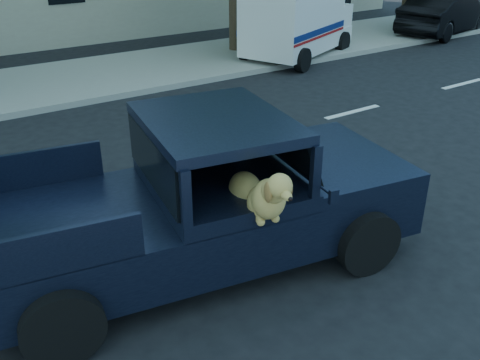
{
  "coord_description": "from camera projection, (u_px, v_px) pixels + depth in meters",
  "views": [
    {
      "loc": [
        -4.49,
        -4.63,
        3.93
      ],
      "look_at": [
        -1.4,
        -0.06,
        1.21
      ],
      "focal_mm": 40.0,
      "sensor_mm": 36.0,
      "label": 1
    }
  ],
  "objects": [
    {
      "name": "ground",
      "position": [
        321.0,
        231.0,
        7.43
      ],
      "size": [
        120.0,
        120.0,
        0.0
      ],
      "primitive_type": "plane",
      "color": "black",
      "rests_on": "ground"
    },
    {
      "name": "lane_stripes",
      "position": [
        282.0,
        130.0,
        10.96
      ],
      "size": [
        21.6,
        0.14,
        0.01
      ],
      "primitive_type": null,
      "color": "silver",
      "rests_on": "ground"
    },
    {
      "name": "mail_truck",
      "position": [
        297.0,
        26.0,
        16.11
      ],
      "size": [
        4.43,
        3.27,
        2.21
      ],
      "rotation": [
        0.0,
        0.0,
        0.39
      ],
      "color": "silver",
      "rests_on": "ground"
    },
    {
      "name": "pickup_truck",
      "position": [
        192.0,
        219.0,
        6.47
      ],
      "size": [
        5.54,
        3.12,
        1.89
      ],
      "rotation": [
        0.0,
        0.0,
        -0.17
      ],
      "color": "black",
      "rests_on": "ground"
    },
    {
      "name": "parked_sedan",
      "position": [
        447.0,
        13.0,
        19.53
      ],
      "size": [
        2.55,
        4.92,
        1.54
      ],
      "primitive_type": "imported",
      "rotation": [
        0.0,
        0.0,
        1.77
      ],
      "color": "black",
      "rests_on": "ground"
    },
    {
      "name": "far_sidewalk",
      "position": [
        89.0,
        78.0,
        14.23
      ],
      "size": [
        60.0,
        4.0,
        0.15
      ],
      "primitive_type": "cube",
      "color": "gray",
      "rests_on": "ground"
    }
  ]
}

